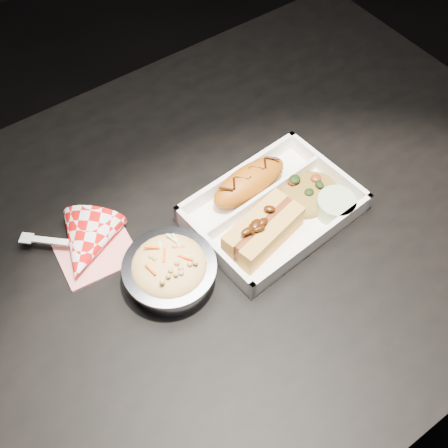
{
  "coord_description": "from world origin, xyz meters",
  "views": [
    {
      "loc": [
        -0.27,
        -0.41,
        1.46
      ],
      "look_at": [
        0.0,
        -0.03,
        0.81
      ],
      "focal_mm": 45.0,
      "sensor_mm": 36.0,
      "label": 1
    }
  ],
  "objects": [
    {
      "name": "cupcake_liner",
      "position": [
        0.18,
        -0.08,
        0.77
      ],
      "size": [
        0.06,
        0.06,
        0.03
      ],
      "primitive_type": "cylinder",
      "color": "#ACC695",
      "rests_on": "food_tray"
    },
    {
      "name": "dining_table",
      "position": [
        0.0,
        0.0,
        0.66
      ],
      "size": [
        1.2,
        0.8,
        0.75
      ],
      "color": "black",
      "rests_on": "ground"
    },
    {
      "name": "fried_pastry",
      "position": [
        0.09,
        0.03,
        0.78
      ],
      "size": [
        0.14,
        0.07,
        0.05
      ],
      "primitive_type": "ellipsoid",
      "rotation": [
        0.0,
        0.0,
        0.08
      ],
      "color": "#AE5B11",
      "rests_on": "food_tray"
    },
    {
      "name": "food_tray",
      "position": [
        0.1,
        -0.03,
        0.76
      ],
      "size": [
        0.26,
        0.2,
        0.04
      ],
      "rotation": [
        0.0,
        0.0,
        0.08
      ],
      "color": "white",
      "rests_on": "dining_table"
    },
    {
      "name": "foil_coleslaw_cup",
      "position": [
        -0.09,
        -0.04,
        0.78
      ],
      "size": [
        0.13,
        0.13,
        0.07
      ],
      "color": "silver",
      "rests_on": "dining_table"
    },
    {
      "name": "napkin_fork",
      "position": [
        -0.17,
        0.08,
        0.77
      ],
      "size": [
        0.15,
        0.15,
        0.1
      ],
      "rotation": [
        0.0,
        0.0,
        -0.75
      ],
      "color": "red",
      "rests_on": "dining_table"
    },
    {
      "name": "floor",
      "position": [
        0.0,
        0.0,
        -0.03
      ],
      "size": [
        4.0,
        4.0,
        0.05
      ],
      "primitive_type": "cube",
      "color": "black",
      "rests_on": "ground"
    },
    {
      "name": "hotdog",
      "position": [
        0.05,
        -0.06,
        0.78
      ],
      "size": [
        0.13,
        0.08,
        0.06
      ],
      "rotation": [
        0.0,
        0.0,
        0.22
      ],
      "color": "gold",
      "rests_on": "food_tray"
    },
    {
      "name": "fried_rice_mound",
      "position": [
        0.16,
        -0.03,
        0.77
      ],
      "size": [
        0.11,
        0.09,
        0.03
      ],
      "primitive_type": "ellipsoid",
      "rotation": [
        0.0,
        0.0,
        0.08
      ],
      "color": "olive",
      "rests_on": "food_tray"
    }
  ]
}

